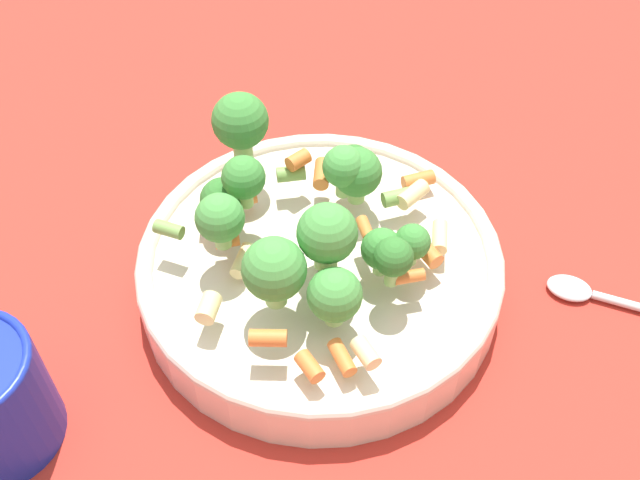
% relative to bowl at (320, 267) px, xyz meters
% --- Properties ---
extents(ground_plane, '(3.00, 3.00, 0.00)m').
position_rel_bowl_xyz_m(ground_plane, '(0.00, 0.00, -0.02)').
color(ground_plane, '#B72D23').
extents(bowl, '(0.29, 0.29, 0.05)m').
position_rel_bowl_xyz_m(bowl, '(0.00, 0.00, 0.00)').
color(bowl, beige).
rests_on(bowl, ground_plane).
extents(pasta_salad, '(0.23, 0.23, 0.09)m').
position_rel_bowl_xyz_m(pasta_salad, '(-0.01, 0.00, 0.06)').
color(pasta_salad, '#8CB766').
rests_on(pasta_salad, bowl).
extents(spoon, '(0.17, 0.10, 0.01)m').
position_rel_bowl_xyz_m(spoon, '(0.23, -0.05, -0.02)').
color(spoon, silver).
rests_on(spoon, ground_plane).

